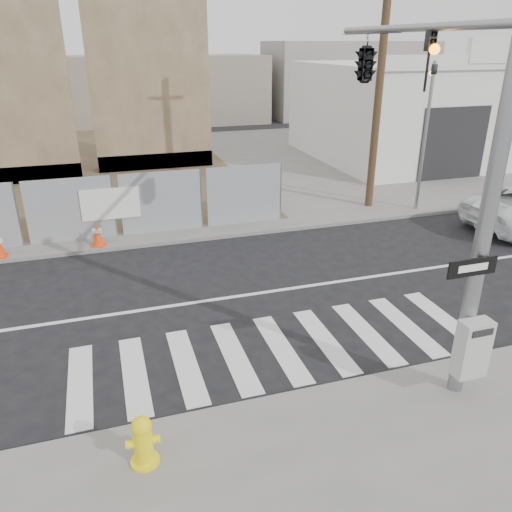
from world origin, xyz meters
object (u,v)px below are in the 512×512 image
object	(u,v)px
fire_hydrant	(143,441)
traffic_cone_d	(97,234)
auto_shop	(427,110)
signal_pole	(399,104)

from	to	relation	value
fire_hydrant	traffic_cone_d	bearing A→B (deg)	97.23
auto_shop	fire_hydrant	xyz separation A→B (m)	(-17.03, -17.85, -2.01)
fire_hydrant	traffic_cone_d	world-z (taller)	fire_hydrant
signal_pole	auto_shop	distance (m)	19.04
auto_shop	fire_hydrant	distance (m)	24.76
traffic_cone_d	auto_shop	bearing A→B (deg)	26.36
signal_pole	traffic_cone_d	size ratio (longest dim) A/B	9.20
auto_shop	traffic_cone_d	bearing A→B (deg)	-153.64
signal_pole	fire_hydrant	xyz separation A→B (m)	(-5.53, -2.84, -4.25)
traffic_cone_d	signal_pole	bearing A→B (deg)	-46.61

